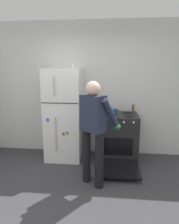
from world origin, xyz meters
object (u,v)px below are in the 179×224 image
Objects in this scene: refrigerator at (64,114)px; person_cook at (94,125)px; red_pot at (110,112)px; coffee_mug at (73,66)px; pepper_mill at (133,108)px; stove_range at (117,138)px.

person_cook is at bearing -54.33° from refrigerator.
red_pot is 3.06× the size of coffee_mug.
red_pot is 1.11m from coffee_mug.
red_pot is (0.89, -0.05, 0.08)m from refrigerator.
coffee_mug reaches higher than pepper_mill.
pepper_mill is at bearing 28.52° from red_pot.
coffee_mug reaches higher than stove_range.
stove_range is (1.05, -0.02, -0.44)m from refrigerator.
person_cook is 14.28× the size of coffee_mug.
stove_range is 3.57× the size of red_pot.
coffee_mug is at bearing 116.27° from person_cook.
person_cook is 10.23× the size of pepper_mill.
refrigerator is 1.37m from pepper_mill.
refrigerator reaches higher than stove_range.
person_cook is at bearing -63.73° from coffee_mug.
pepper_mill is (0.46, 0.25, 0.02)m from red_pot.
red_pot reaches higher than stove_range.
person_cook is 1.39m from coffee_mug.
coffee_mug is at bearing -172.67° from pepper_mill.
refrigerator is at bearing -171.55° from pepper_mill.
refrigerator is 1.14m from stove_range.
refrigerator is at bearing -164.60° from coffee_mug.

